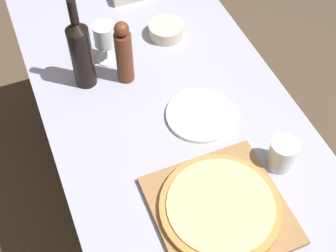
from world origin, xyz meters
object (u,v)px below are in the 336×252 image
Objects in this scene: pizza at (220,206)px; wine_glass at (104,37)px; pepper_mill at (124,53)px; wine_bottle at (81,52)px; small_bowl at (166,30)px.

pizza is 2.19× the size of wine_glass.
pepper_mill is at bearing 97.27° from pizza.
pepper_mill is (-0.07, 0.59, 0.09)m from pizza.
pizza is at bearing -71.57° from wine_bottle.
pepper_mill is 0.12m from wine_glass.
small_bowl is (0.24, 0.04, -0.08)m from wine_glass.
wine_glass is (-0.03, 0.11, -0.01)m from pepper_mill.
wine_glass is at bearing 37.73° from wine_bottle.
pepper_mill is 1.58× the size of wine_glass.
wine_glass is 1.21× the size of small_bowl.
wine_bottle is 0.13m from wine_glass.
small_bowl is at bearing 35.94° from pepper_mill.
pepper_mill is at bearing -15.17° from wine_bottle.
pizza is 1.39× the size of pepper_mill.
pizza is at bearing -82.73° from pepper_mill.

